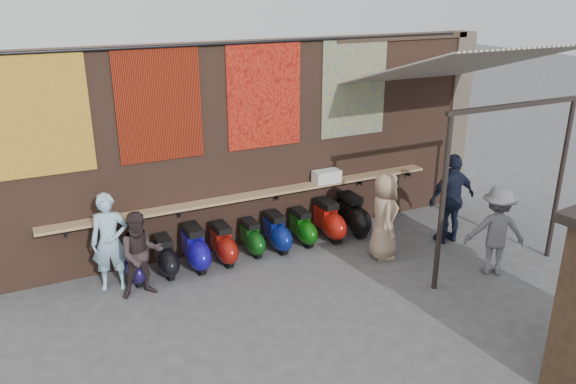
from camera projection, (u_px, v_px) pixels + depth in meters
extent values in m
plane|color=#474749|center=(311.00, 300.00, 9.38)|extent=(70.00, 70.00, 0.00)
cube|color=brown|center=(247.00, 146.00, 10.96)|extent=(10.00, 0.40, 4.00)
cube|color=#4C4238|center=(452.00, 120.00, 13.14)|extent=(0.50, 0.50, 4.00)
cube|color=#9E7A51|center=(255.00, 195.00, 10.96)|extent=(8.00, 0.32, 0.05)
cube|color=white|center=(327.00, 176.00, 11.55)|extent=(0.56, 0.30, 0.25)
cube|color=#9A3716|center=(41.00, 115.00, 8.92)|extent=(1.50, 0.02, 2.00)
cube|color=#BA260A|center=(159.00, 105.00, 9.72)|extent=(1.50, 0.02, 2.00)
cube|color=red|center=(264.00, 95.00, 10.56)|extent=(1.50, 0.02, 2.00)
cube|color=#26478B|center=(354.00, 87.00, 11.39)|extent=(1.50, 0.02, 2.00)
cylinder|color=black|center=(249.00, 43.00, 10.08)|extent=(9.50, 0.06, 0.06)
imported|color=#99C6DF|center=(110.00, 242.00, 9.49)|extent=(0.72, 0.57, 1.72)
imported|color=#302527|center=(141.00, 254.00, 9.30)|extent=(0.75, 0.60, 1.50)
imported|color=black|center=(452.00, 199.00, 11.24)|extent=(1.09, 0.46, 1.86)
imported|color=slate|center=(496.00, 231.00, 10.02)|extent=(1.23, 1.09, 1.65)
imported|color=#9F8065|center=(384.00, 216.00, 10.61)|extent=(0.84, 0.98, 1.70)
cube|color=beige|center=(457.00, 66.00, 10.38)|extent=(3.20, 3.28, 0.97)
cube|color=#33261C|center=(405.00, 37.00, 11.58)|extent=(3.30, 0.08, 0.12)
cube|color=black|center=(517.00, 105.00, 9.28)|extent=(3.00, 0.08, 0.08)
cylinder|color=black|center=(442.00, 205.00, 9.22)|extent=(0.09, 0.09, 3.10)
cylinder|color=black|center=(560.00, 180.00, 10.39)|extent=(0.09, 0.09, 3.10)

